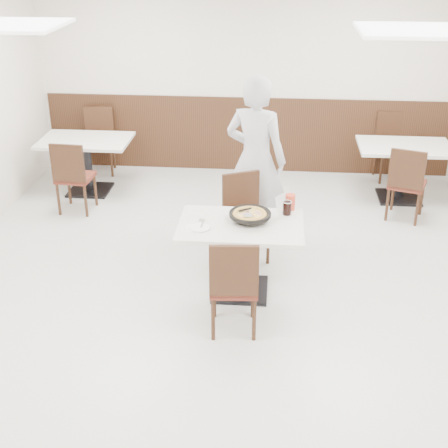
# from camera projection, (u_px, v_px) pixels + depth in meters

# --- Properties ---
(floor) EXTENTS (7.00, 7.00, 0.00)m
(floor) POSITION_uv_depth(u_px,v_px,m) (227.00, 291.00, 6.30)
(floor) COLOR #B5B6B0
(floor) RESTS_ON ground
(wall_back) EXTENTS (6.00, 0.04, 2.80)m
(wall_back) POSITION_uv_depth(u_px,v_px,m) (248.00, 76.00, 8.84)
(wall_back) COLOR silver
(wall_back) RESTS_ON floor
(wainscot_back) EXTENTS (5.90, 0.03, 1.10)m
(wainscot_back) POSITION_uv_depth(u_px,v_px,m) (247.00, 134.00, 9.19)
(wainscot_back) COLOR black
(wainscot_back) RESTS_ON floor
(main_table) EXTENTS (1.30, 0.96, 0.75)m
(main_table) POSITION_uv_depth(u_px,v_px,m) (240.00, 258.00, 6.14)
(main_table) COLOR white
(main_table) RESTS_ON floor
(chair_near) EXTENTS (0.45, 0.45, 0.95)m
(chair_near) POSITION_uv_depth(u_px,v_px,m) (234.00, 283.00, 5.52)
(chair_near) COLOR black
(chair_near) RESTS_ON floor
(chair_far) EXTENTS (0.56, 0.56, 0.95)m
(chair_far) POSITION_uv_depth(u_px,v_px,m) (247.00, 220.00, 6.71)
(chair_far) COLOR black
(chair_far) RESTS_ON floor
(trivet) EXTENTS (0.12, 0.12, 0.04)m
(trivet) POSITION_uv_depth(u_px,v_px,m) (246.00, 220.00, 6.01)
(trivet) COLOR black
(trivet) RESTS_ON main_table
(pizza_pan) EXTENTS (0.40, 0.40, 0.01)m
(pizza_pan) POSITION_uv_depth(u_px,v_px,m) (250.00, 217.00, 6.02)
(pizza_pan) COLOR black
(pizza_pan) RESTS_ON trivet
(pizza) EXTENTS (0.37, 0.37, 0.02)m
(pizza) POSITION_uv_depth(u_px,v_px,m) (250.00, 216.00, 6.00)
(pizza) COLOR gold
(pizza) RESTS_ON pizza_pan
(pizza_server) EXTENTS (0.10, 0.11, 0.00)m
(pizza_server) POSITION_uv_depth(u_px,v_px,m) (248.00, 215.00, 5.94)
(pizza_server) COLOR white
(pizza_server) RESTS_ON pizza
(napkin) EXTENTS (0.21, 0.21, 0.00)m
(napkin) POSITION_uv_depth(u_px,v_px,m) (195.00, 228.00, 5.90)
(napkin) COLOR silver
(napkin) RESTS_ON main_table
(side_plate) EXTENTS (0.22, 0.22, 0.01)m
(side_plate) POSITION_uv_depth(u_px,v_px,m) (200.00, 227.00, 5.89)
(side_plate) COLOR white
(side_plate) RESTS_ON napkin
(fork) EXTENTS (0.03, 0.17, 0.00)m
(fork) POSITION_uv_depth(u_px,v_px,m) (202.00, 224.00, 5.94)
(fork) COLOR white
(fork) RESTS_ON side_plate
(cola_glass) EXTENTS (0.09, 0.09, 0.13)m
(cola_glass) POSITION_uv_depth(u_px,v_px,m) (287.00, 208.00, 6.15)
(cola_glass) COLOR black
(cola_glass) RESTS_ON main_table
(red_cup) EXTENTS (0.11, 0.11, 0.16)m
(red_cup) POSITION_uv_depth(u_px,v_px,m) (290.00, 202.00, 6.25)
(red_cup) COLOR red
(red_cup) RESTS_ON main_table
(diner_person) EXTENTS (0.81, 0.66, 1.93)m
(diner_person) POSITION_uv_depth(u_px,v_px,m) (256.00, 160.00, 6.98)
(diner_person) COLOR silver
(diner_person) RESTS_ON floor
(bg_table_left) EXTENTS (1.21, 0.82, 0.75)m
(bg_table_left) POSITION_uv_depth(u_px,v_px,m) (88.00, 166.00, 8.50)
(bg_table_left) COLOR white
(bg_table_left) RESTS_ON floor
(bg_chair_left_near) EXTENTS (0.45, 0.45, 0.95)m
(bg_chair_left_near) POSITION_uv_depth(u_px,v_px,m) (75.00, 176.00, 7.89)
(bg_chair_left_near) COLOR black
(bg_chair_left_near) RESTS_ON floor
(bg_chair_left_far) EXTENTS (0.48, 0.48, 0.95)m
(bg_chair_left_far) POSITION_uv_depth(u_px,v_px,m) (99.00, 142.00, 9.11)
(bg_chair_left_far) COLOR black
(bg_chair_left_far) RESTS_ON floor
(bg_table_right) EXTENTS (1.25, 0.87, 0.75)m
(bg_table_right) POSITION_uv_depth(u_px,v_px,m) (402.00, 172.00, 8.27)
(bg_table_right) COLOR white
(bg_table_right) RESTS_ON floor
(bg_chair_right_near) EXTENTS (0.54, 0.54, 0.95)m
(bg_chair_right_near) POSITION_uv_depth(u_px,v_px,m) (407.00, 182.00, 7.68)
(bg_chair_right_near) COLOR black
(bg_chair_right_near) RESTS_ON floor
(bg_chair_right_far) EXTENTS (0.47, 0.47, 0.95)m
(bg_chair_right_far) POSITION_uv_depth(u_px,v_px,m) (392.00, 148.00, 8.87)
(bg_chair_right_far) COLOR black
(bg_chair_right_far) RESTS_ON floor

